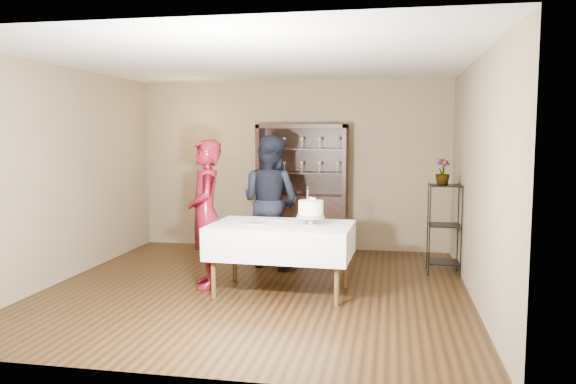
# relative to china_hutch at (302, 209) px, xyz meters

# --- Properties ---
(floor) EXTENTS (5.00, 5.00, 0.00)m
(floor) POSITION_rel_china_hutch_xyz_m (-0.20, -2.25, -0.66)
(floor) COLOR black
(floor) RESTS_ON ground
(ceiling) EXTENTS (5.00, 5.00, 0.00)m
(ceiling) POSITION_rel_china_hutch_xyz_m (-0.20, -2.25, 2.04)
(ceiling) COLOR silver
(ceiling) RESTS_ON back_wall
(back_wall) EXTENTS (5.00, 0.02, 2.70)m
(back_wall) POSITION_rel_china_hutch_xyz_m (-0.20, 0.25, 0.69)
(back_wall) COLOR #706148
(back_wall) RESTS_ON floor
(wall_left) EXTENTS (0.02, 5.00, 2.70)m
(wall_left) POSITION_rel_china_hutch_xyz_m (-2.70, -2.25, 0.69)
(wall_left) COLOR #706148
(wall_left) RESTS_ON floor
(wall_right) EXTENTS (0.02, 5.00, 2.70)m
(wall_right) POSITION_rel_china_hutch_xyz_m (2.30, -2.25, 0.69)
(wall_right) COLOR #706148
(wall_right) RESTS_ON floor
(china_hutch) EXTENTS (1.40, 0.48, 2.00)m
(china_hutch) POSITION_rel_china_hutch_xyz_m (0.00, 0.00, 0.00)
(china_hutch) COLOR black
(china_hutch) RESTS_ON floor
(plant_etagere) EXTENTS (0.42, 0.42, 1.20)m
(plant_etagere) POSITION_rel_china_hutch_xyz_m (2.08, -1.05, -0.01)
(plant_etagere) COLOR black
(plant_etagere) RESTS_ON floor
(cake_table) EXTENTS (1.66, 1.06, 0.81)m
(cake_table) POSITION_rel_china_hutch_xyz_m (0.13, -2.35, -0.04)
(cake_table) COLOR silver
(cake_table) RESTS_ON floor
(woman) EXTENTS (0.65, 0.77, 1.79)m
(woman) POSITION_rel_china_hutch_xyz_m (-0.82, -2.27, 0.23)
(woman) COLOR #3D0509
(woman) RESTS_ON floor
(man) EXTENTS (1.09, 0.99, 1.83)m
(man) POSITION_rel_china_hutch_xyz_m (-0.28, -1.09, 0.25)
(man) COLOR black
(man) RESTS_ON floor
(cake) EXTENTS (0.32, 0.32, 0.45)m
(cake) POSITION_rel_china_hutch_xyz_m (0.47, -2.36, 0.33)
(cake) COLOR beige
(cake) RESTS_ON cake_table
(plate_near) EXTENTS (0.26, 0.26, 0.01)m
(plate_near) POSITION_rel_china_hutch_xyz_m (-0.17, -2.41, 0.16)
(plate_near) COLOR beige
(plate_near) RESTS_ON cake_table
(plate_far) EXTENTS (0.20, 0.20, 0.01)m
(plate_far) POSITION_rel_china_hutch_xyz_m (0.07, -2.08, 0.16)
(plate_far) COLOR beige
(plate_far) RESTS_ON cake_table
(potted_plant) EXTENTS (0.25, 0.25, 0.35)m
(potted_plant) POSITION_rel_china_hutch_xyz_m (2.04, -1.08, 0.70)
(potted_plant) COLOR #517135
(potted_plant) RESTS_ON plant_etagere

